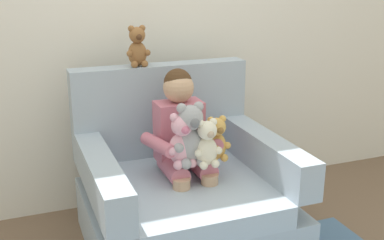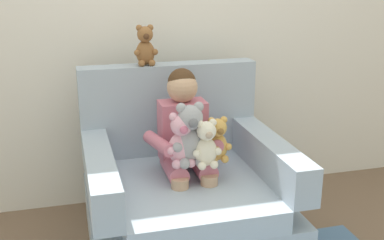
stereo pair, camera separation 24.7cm
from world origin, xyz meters
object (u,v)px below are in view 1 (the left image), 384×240
Objects in this scene: plush_honey at (217,140)px; plush_brown_on_backrest at (137,47)px; plush_grey at (190,136)px; armchair at (183,194)px; plush_pink at (182,141)px; plush_cream at (207,144)px; seated_child at (183,137)px.

plush_honey is 1.04× the size of plush_brown_on_backrest.
plush_brown_on_backrest is (-0.14, 0.49, 0.40)m from plush_grey.
plush_pink is (-0.04, -0.11, 0.36)m from armchair.
plush_cream is 0.72m from plush_brown_on_backrest.
plush_brown_on_backrest reaches higher than plush_honey.
plush_grey is (0.05, -0.00, 0.02)m from plush_pink.
plush_pink reaches higher than plush_honey.
plush_pink is 0.20m from plush_honey.
plush_brown_on_backrest is (-0.13, 0.38, 0.78)m from armchair.
armchair is 0.38m from plush_pink.
plush_brown_on_backrest is at bearing 117.79° from seated_child.
plush_grey is at bearing 169.29° from plush_honey.
plush_honey is (0.20, 0.01, -0.02)m from plush_pink.
armchair is at bearing 133.45° from plush_honey.
armchair reaches higher than plush_grey.
plush_brown_on_backrest is at bearing 107.84° from plush_honey.
seated_child is 2.42× the size of plush_grey.
armchair is 0.39m from plush_honey.
plush_grey is at bearing -12.99° from plush_pink.
seated_child is 3.32× the size of plush_honey.
plush_cream is 0.76× the size of plush_grey.
plush_cream is (0.08, -0.16, 0.35)m from armchair.
seated_child is (0.02, 0.04, 0.33)m from armchair.
plush_cream is 0.13m from plush_pink.
plush_cream is at bearing -64.02° from armchair.
plush_honey is at bearing -32.88° from armchair.
seated_child is 3.19× the size of plush_cream.
plush_cream is 1.09× the size of plush_brown_on_backrest.
seated_child reaches higher than plush_honey.
plush_brown_on_backrest is at bearing 106.06° from plush_grey.
plush_brown_on_backrest reaches higher than seated_child.
plush_pink is 0.65m from plush_brown_on_backrest.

